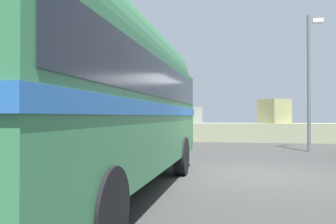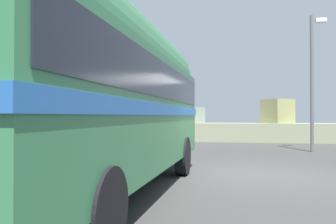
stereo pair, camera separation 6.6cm
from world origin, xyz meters
TOP-DOWN VIEW (x-y plane):
  - ground at (0.00, 0.00)m, footprint 32.00×26.00m
  - breakwater at (-0.04, 11.80)m, footprint 31.36×2.16m
  - vintage_coach at (-2.98, -2.89)m, footprint 2.68×8.65m
  - lamp_post at (2.79, 6.37)m, footprint 0.77×0.69m

SIDE VIEW (x-z plane):
  - ground at x=0.00m, z-range 0.00..0.02m
  - breakwater at x=-0.04m, z-range -0.56..1.93m
  - vintage_coach at x=-2.98m, z-range 0.20..3.90m
  - lamp_post at x=2.79m, z-range 0.40..6.14m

